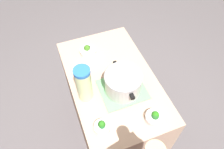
{
  "coord_description": "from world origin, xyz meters",
  "views": [
    {
      "loc": [
        0.9,
        -0.34,
        2.18
      ],
      "look_at": [
        0.0,
        0.0,
        0.95
      ],
      "focal_mm": 34.13,
      "sensor_mm": 36.0,
      "label": 1
    }
  ],
  "objects_px": {
    "broccoli_bowl_front": "(88,51)",
    "broccoli_bowl_center": "(155,117)",
    "lemonade_pitcher": "(84,84)",
    "cooking_pot": "(123,82)",
    "broccoli_bowl_back": "(102,127)"
  },
  "relations": [
    {
      "from": "broccoli_bowl_front",
      "to": "broccoli_bowl_center",
      "type": "distance_m",
      "value": 0.76
    },
    {
      "from": "lemonade_pitcher",
      "to": "broccoli_bowl_front",
      "type": "xyz_separation_m",
      "value": [
        -0.39,
        0.13,
        -0.11
      ]
    },
    {
      "from": "cooking_pot",
      "to": "lemonade_pitcher",
      "type": "height_order",
      "value": "lemonade_pitcher"
    },
    {
      "from": "lemonade_pitcher",
      "to": "broccoli_bowl_front",
      "type": "relative_size",
      "value": 2.24
    },
    {
      "from": "broccoli_bowl_front",
      "to": "broccoli_bowl_back",
      "type": "height_order",
      "value": "broccoli_bowl_front"
    },
    {
      "from": "broccoli_bowl_back",
      "to": "broccoli_bowl_center",
      "type": "bearing_deg",
      "value": 80.01
    },
    {
      "from": "lemonade_pitcher",
      "to": "broccoli_bowl_back",
      "type": "height_order",
      "value": "lemonade_pitcher"
    },
    {
      "from": "broccoli_bowl_front",
      "to": "broccoli_bowl_back",
      "type": "distance_m",
      "value": 0.67
    },
    {
      "from": "cooking_pot",
      "to": "broccoli_bowl_back",
      "type": "relative_size",
      "value": 3.21
    },
    {
      "from": "cooking_pot",
      "to": "lemonade_pitcher",
      "type": "relative_size",
      "value": 1.15
    },
    {
      "from": "lemonade_pitcher",
      "to": "broccoli_bowl_front",
      "type": "height_order",
      "value": "lemonade_pitcher"
    },
    {
      "from": "broccoli_bowl_back",
      "to": "lemonade_pitcher",
      "type": "bearing_deg",
      "value": -174.56
    },
    {
      "from": "cooking_pot",
      "to": "broccoli_bowl_back",
      "type": "height_order",
      "value": "cooking_pot"
    },
    {
      "from": "cooking_pot",
      "to": "lemonade_pitcher",
      "type": "bearing_deg",
      "value": -99.53
    },
    {
      "from": "broccoli_bowl_front",
      "to": "broccoli_bowl_center",
      "type": "bearing_deg",
      "value": 17.64
    }
  ]
}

